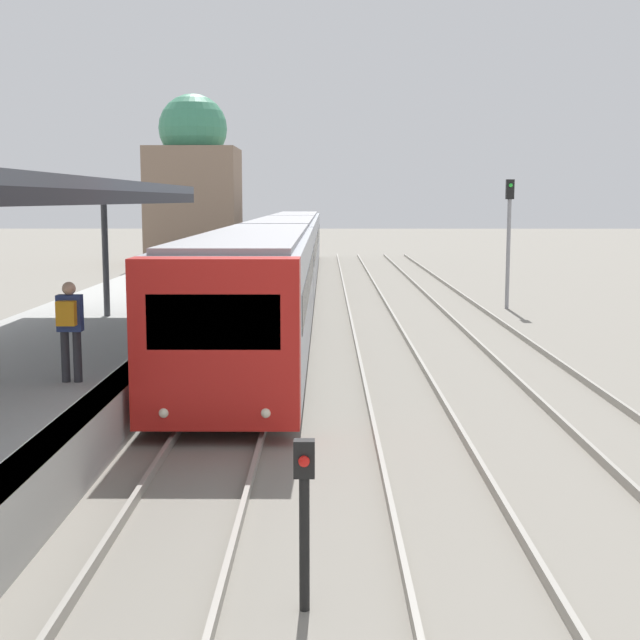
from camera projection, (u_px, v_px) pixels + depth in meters
person_on_platform at (70, 323)px, 14.57m from camera, size 0.40×0.40×1.66m
train_near at (284, 252)px, 37.75m from camera, size 2.72×48.04×3.13m
signal_post_near at (304, 505)px, 8.42m from camera, size 0.20×0.21×1.68m
signal_mast_far at (509, 227)px, 31.90m from camera, size 0.28×0.29×4.64m
distant_domed_building at (194, 187)px, 54.08m from camera, size 5.36×5.36×10.23m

